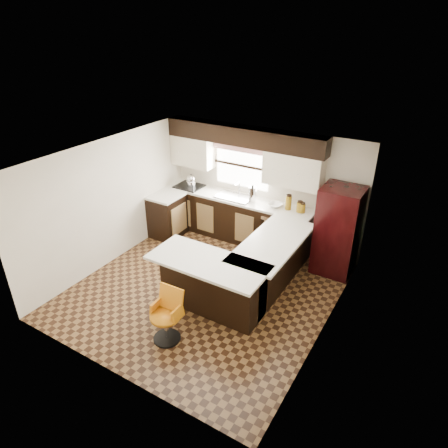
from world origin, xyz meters
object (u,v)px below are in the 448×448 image
Objects in this scene: peninsula_return at (213,285)px; peninsula_long at (268,265)px; refrigerator at (338,231)px; bar_chair at (165,317)px.

peninsula_long is at bearing 61.70° from peninsula_return.
peninsula_return is (-0.53, -0.97, 0.00)m from peninsula_long.
refrigerator is 3.48m from bar_chair.
peninsula_return is at bearing 77.13° from bar_chair.
peninsula_long is 1.17× the size of refrigerator.
peninsula_return is 1.00m from bar_chair.
refrigerator is (0.82, 1.14, 0.38)m from peninsula_long.
bar_chair is at bearing -101.16° from peninsula_return.
refrigerator reaches higher than peninsula_return.
peninsula_long is 1.11m from peninsula_return.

